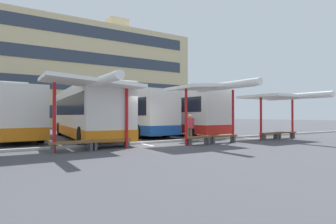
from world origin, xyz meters
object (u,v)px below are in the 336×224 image
object	(u,v)px
coach_bus_0	(8,114)
bench_5	(270,135)
bench_6	(286,133)
waiting_shelter_1	(95,84)
bench_4	(223,137)
coach_bus_1	(87,113)
waiting_shelter_3	(281,98)
coach_bus_2	(126,114)
bench_2	(111,141)
coach_bus_3	(170,113)
waiting_passenger_0	(190,126)
bench_1	(72,144)
waiting_shelter_2	(214,88)
bench_3	(198,139)

from	to	relation	value
coach_bus_0	bench_5	xyz separation A→B (m)	(14.21, -9.07, -1.30)
bench_6	coach_bus_0	bearing A→B (deg)	150.82
waiting_shelter_1	bench_4	distance (m)	7.69
coach_bus_1	waiting_shelter_3	distance (m)	12.79
waiting_shelter_3	bench_5	bearing A→B (deg)	168.71
coach_bus_2	bench_5	size ratio (longest dim) A/B	6.64
coach_bus_2	waiting_shelter_3	xyz separation A→B (m)	(7.01, -9.01, 1.01)
coach_bus_0	coach_bus_2	size ratio (longest dim) A/B	0.97
waiting_shelter_1	bench_2	bearing A→B (deg)	24.03
coach_bus_3	bench_6	size ratio (longest dim) A/B	6.52
coach_bus_1	bench_2	size ratio (longest dim) A/B	6.08
bench_4	coach_bus_1	bearing A→B (deg)	131.35
coach_bus_1	bench_5	distance (m)	11.98
bench_4	coach_bus_0	bearing A→B (deg)	138.81
bench_4	waiting_shelter_1	bearing A→B (deg)	177.03
coach_bus_2	waiting_passenger_0	distance (m)	7.41
waiting_shelter_3	bench_6	world-z (taller)	waiting_shelter_3
coach_bus_3	bench_1	distance (m)	12.13
coach_bus_2	bench_6	distance (m)	11.83
waiting_shelter_2	coach_bus_3	bearing A→B (deg)	73.73
coach_bus_0	bench_1	size ratio (longest dim) A/B	5.62
coach_bus_3	bench_1	xyz separation A→B (m)	(-9.62, -7.26, -1.42)
bench_3	bench_6	distance (m)	7.55
waiting_shelter_2	bench_5	bearing A→B (deg)	2.21
bench_4	waiting_passenger_0	xyz separation A→B (m)	(-1.29, 1.41, 0.60)
coach_bus_3	bench_1	size ratio (longest dim) A/B	5.96
waiting_shelter_1	waiting_shelter_3	distance (m)	12.10
bench_4	waiting_passenger_0	size ratio (longest dim) A/B	1.11
coach_bus_0	bench_1	bearing A→B (deg)	-75.65
coach_bus_0	waiting_shelter_2	size ratio (longest dim) A/B	2.30
bench_1	waiting_shelter_1	bearing A→B (deg)	-16.67
coach_bus_1	bench_1	size ratio (longest dim) A/B	6.28
coach_bus_0	waiting_shelter_3	distance (m)	17.75
bench_3	waiting_passenger_0	world-z (taller)	waiting_passenger_0
bench_2	waiting_shelter_1	bearing A→B (deg)	-155.97
coach_bus_0	waiting_passenger_0	world-z (taller)	coach_bus_0
waiting_shelter_3	bench_3	bearing A→B (deg)	178.05
bench_5	coach_bus_3	bearing A→B (deg)	107.09
waiting_shelter_3	bench_5	size ratio (longest dim) A/B	3.11
coach_bus_0	coach_bus_1	size ratio (longest dim) A/B	0.89
coach_bus_0	waiting_shelter_3	world-z (taller)	coach_bus_0
bench_1	waiting_shelter_3	bearing A→B (deg)	-4.04
coach_bus_2	bench_6	xyz separation A→B (m)	(7.91, -8.70, -1.36)
bench_2	bench_3	size ratio (longest dim) A/B	1.24
bench_1	bench_6	bearing A→B (deg)	-2.49
coach_bus_3	bench_6	world-z (taller)	coach_bus_3
coach_bus_2	bench_2	size ratio (longest dim) A/B	5.59
bench_3	waiting_shelter_3	world-z (taller)	waiting_shelter_3
bench_1	waiting_shelter_3	xyz separation A→B (m)	(12.98, -0.92, 2.37)
coach_bus_0	bench_3	distance (m)	12.44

